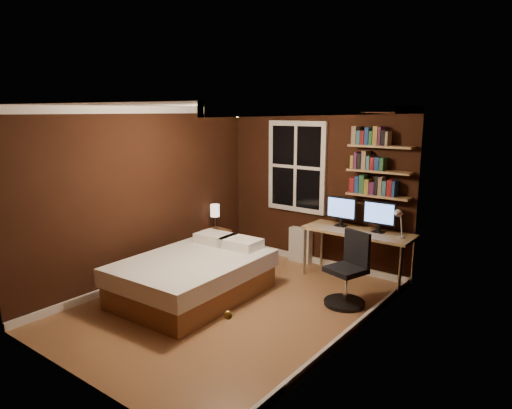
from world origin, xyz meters
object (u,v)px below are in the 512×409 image
Objects in this scene: desk_lamp at (399,223)px; office_chair at (348,278)px; bedside_lamp at (215,217)px; monitor_right at (379,217)px; desk at (358,235)px; bed at (194,276)px; monitor_left at (341,212)px; nightstand at (216,244)px; radiator at (301,245)px.

office_chair is at bearing -114.20° from desk_lamp.
monitor_right is (2.57, 0.59, 0.26)m from bedside_lamp.
bed is at bearing -127.91° from desk.
monitor_left is at bearing 139.67° from office_chair.
desk_lamp is (0.62, -0.09, 0.28)m from desk.
monitor_right is at bearing 16.31° from desk.
monitor_left is (1.99, 0.59, 0.26)m from bedside_lamp.
bedside_lamp is at bearing -167.38° from desk.
monitor_right is 1.12m from office_chair.
monitor_right reaches higher than nightstand.
bed is 4.66× the size of bedside_lamp.
bedside_lamp is at bearing -170.21° from office_chair.
office_chair is (2.58, -0.34, -0.36)m from bedside_lamp.
office_chair is (0.00, -0.94, -0.62)m from monitor_right.
radiator is 1.53m from monitor_right.
bed is at bearing -50.08° from nightstand.
monitor_left is 1.00× the size of monitor_right.
bedside_lamp is at bearing -166.99° from monitor_right.
bedside_lamp is 0.92× the size of monitor_left.
bed reaches higher than nightstand.
bed is 2.14× the size of office_chair.
bed is at bearing -57.95° from bedside_lamp.
bed is 4.60× the size of desk_lamp.
office_chair reaches higher than nightstand.
office_chair is at bearing -57.64° from monitor_left.
radiator is at bearing 38.72° from nightstand.
monitor_left is at bearing 24.54° from nightstand.
monitor_left is at bearing 180.00° from monitor_right.
nightstand is 0.52× the size of office_chair.
radiator is 1.19× the size of monitor_right.
radiator is 1.19× the size of monitor_left.
bedside_lamp is 0.46× the size of office_chair.
radiator is (1.21, 0.73, 0.04)m from nightstand.
desk_lamp is (2.08, 1.78, 0.68)m from bed.
bedside_lamp is 2.09m from monitor_left.
bed is 2.82m from desk_lamp.
radiator is 1.18m from desk.
bedside_lamp is 0.99× the size of desk_lamp.
monitor_right is 1.08× the size of desk_lamp.
monitor_left and monitor_right have the same top height.
radiator is 0.36× the size of desk.
monitor_left is (1.99, 0.59, 0.73)m from nightstand.
bedside_lamp is 0.77× the size of radiator.
monitor_left is 0.50× the size of office_chair.
bed is 4.11× the size of nightstand.
office_chair is at bearing -37.98° from radiator.
monitor_left is at bearing 166.10° from desk.
desk is at bearing 125.06° from office_chair.
radiator is at bearing 170.41° from monitor_left.
monitor_right is at bearing 13.01° from bedside_lamp.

